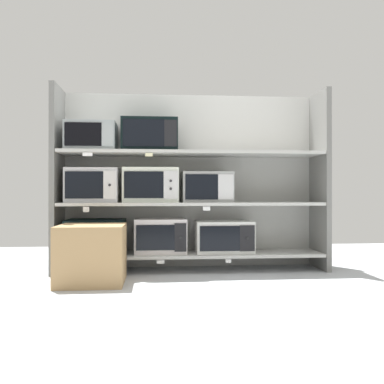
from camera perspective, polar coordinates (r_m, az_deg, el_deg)
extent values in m
cube|color=#B2B7BC|center=(3.30, 1.50, -13.52)|extent=(6.52, 6.00, 0.02)
cube|color=#B2B2AD|center=(4.46, -0.27, 1.53)|extent=(2.72, 0.04, 1.77)
cube|color=slate|center=(4.30, -17.41, 1.60)|extent=(0.05, 0.47, 1.77)
cube|color=slate|center=(4.50, 16.58, 1.52)|extent=(0.05, 0.47, 1.77)
cube|color=beige|center=(4.25, 0.00, -8.22)|extent=(2.52, 0.47, 0.03)
cube|color=black|center=(4.25, -12.58, -5.77)|extent=(0.55, 0.40, 0.33)
cube|color=black|center=(4.05, -13.76, -6.04)|extent=(0.40, 0.01, 0.24)
cube|color=black|center=(4.02, -10.10, -6.09)|extent=(0.12, 0.01, 0.26)
cylinder|color=#262628|center=(4.02, -10.11, -6.62)|extent=(0.02, 0.01, 0.02)
cylinder|color=#262628|center=(4.01, -10.11, -5.59)|extent=(0.02, 0.01, 0.02)
cube|color=silver|center=(4.21, -4.18, -5.80)|extent=(0.50, 0.33, 0.33)
cube|color=black|center=(4.04, -4.87, -6.04)|extent=(0.36, 0.01, 0.24)
cube|color=black|center=(4.05, -1.54, -6.03)|extent=(0.11, 0.01, 0.27)
cylinder|color=#262628|center=(4.04, -1.53, -6.05)|extent=(0.02, 0.01, 0.02)
cube|color=silver|center=(4.26, 4.24, -5.91)|extent=(0.56, 0.34, 0.31)
cube|color=black|center=(4.08, 3.72, -6.16)|extent=(0.38, 0.01, 0.24)
cube|color=black|center=(4.13, 7.32, -6.09)|extent=(0.14, 0.01, 0.25)
cylinder|color=#262628|center=(4.12, 7.35, -6.11)|extent=(0.02, 0.01, 0.02)
cube|color=white|center=(4.00, -4.19, -9.22)|extent=(0.07, 0.00, 0.03)
cube|color=white|center=(4.06, 4.83, -9.10)|extent=(0.05, 0.00, 0.03)
cube|color=beige|center=(4.21, 0.00, -1.57)|extent=(2.52, 0.47, 0.03)
cube|color=#BCBCBE|center=(4.23, -12.96, 0.87)|extent=(0.49, 0.36, 0.33)
cube|color=black|center=(4.06, -14.08, 0.91)|extent=(0.35, 0.01, 0.25)
cube|color=silver|center=(4.03, -10.83, 0.92)|extent=(0.12, 0.01, 0.26)
cylinder|color=#262628|center=(4.02, -10.85, 0.92)|extent=(0.02, 0.01, 0.02)
cube|color=silver|center=(4.19, -5.48, 0.91)|extent=(0.53, 0.33, 0.33)
cube|color=black|center=(4.02, -6.39, 0.96)|extent=(0.36, 0.01, 0.25)
cube|color=silver|center=(4.02, -2.84, 0.96)|extent=(0.13, 0.01, 0.27)
cylinder|color=#262628|center=(4.01, -2.83, 0.44)|extent=(0.02, 0.01, 0.02)
cylinder|color=#262628|center=(4.01, -2.83, 1.48)|extent=(0.02, 0.01, 0.02)
cube|color=#A3A4A1|center=(4.22, 1.98, 0.65)|extent=(0.49, 0.33, 0.30)
cube|color=black|center=(4.04, 1.30, 0.68)|extent=(0.31, 0.01, 0.24)
cube|color=silver|center=(4.07, 4.50, 0.68)|extent=(0.15, 0.01, 0.24)
cube|color=white|center=(4.00, -13.84, -2.26)|extent=(0.06, 0.00, 0.05)
cube|color=white|center=(3.98, 1.94, -2.20)|extent=(0.07, 0.00, 0.04)
cube|color=beige|center=(4.22, 0.00, 5.12)|extent=(2.52, 0.47, 0.03)
cube|color=#9AA3A4|center=(4.27, -13.12, 7.10)|extent=(0.47, 0.39, 0.27)
cube|color=black|center=(4.08, -14.22, 7.44)|extent=(0.33, 0.01, 0.21)
cube|color=#9AA3A4|center=(4.05, -11.12, 7.50)|extent=(0.11, 0.01, 0.22)
cube|color=black|center=(4.23, -5.63, 7.44)|extent=(0.53, 0.38, 0.31)
cube|color=black|center=(4.03, -6.43, 7.80)|extent=(0.38, 0.01, 0.25)
cube|color=black|center=(4.04, -2.85, 7.80)|extent=(0.12, 0.01, 0.25)
cube|color=white|center=(4.01, -13.66, 4.88)|extent=(0.09, 0.00, 0.03)
cube|color=beige|center=(3.97, -5.71, 4.94)|extent=(0.07, 0.00, 0.03)
cube|color=tan|center=(3.73, -13.14, -7.99)|extent=(0.54, 0.54, 0.49)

